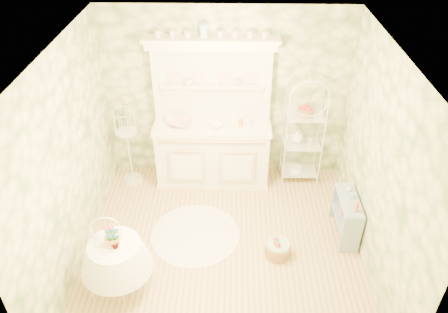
{
  "coord_description": "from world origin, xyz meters",
  "views": [
    {
      "loc": [
        0.1,
        -4.06,
        4.32
      ],
      "look_at": [
        0.0,
        0.5,
        1.15
      ],
      "focal_mm": 35.0,
      "sensor_mm": 36.0,
      "label": 1
    }
  ],
  "objects_px": {
    "birdcage_stand": "(127,140)",
    "kitchen_dresser": "(212,117)",
    "cafe_chair": "(108,266)",
    "round_table": "(118,267)",
    "bakers_rack": "(303,134)",
    "floor_basket": "(278,248)",
    "side_shelf": "(346,217)"
  },
  "relations": [
    {
      "from": "round_table",
      "to": "floor_basket",
      "type": "height_order",
      "value": "round_table"
    },
    {
      "from": "kitchen_dresser",
      "to": "bakers_rack",
      "type": "distance_m",
      "value": 1.41
    },
    {
      "from": "kitchen_dresser",
      "to": "side_shelf",
      "type": "bearing_deg",
      "value": -32.83
    },
    {
      "from": "kitchen_dresser",
      "to": "floor_basket",
      "type": "height_order",
      "value": "kitchen_dresser"
    },
    {
      "from": "kitchen_dresser",
      "to": "birdcage_stand",
      "type": "height_order",
      "value": "kitchen_dresser"
    },
    {
      "from": "kitchen_dresser",
      "to": "bakers_rack",
      "type": "height_order",
      "value": "kitchen_dresser"
    },
    {
      "from": "side_shelf",
      "to": "floor_basket",
      "type": "distance_m",
      "value": 1.03
    },
    {
      "from": "round_table",
      "to": "floor_basket",
      "type": "distance_m",
      "value": 2.02
    },
    {
      "from": "birdcage_stand",
      "to": "side_shelf",
      "type": "bearing_deg",
      "value": -19.87
    },
    {
      "from": "side_shelf",
      "to": "bakers_rack",
      "type": "bearing_deg",
      "value": 113.66
    },
    {
      "from": "cafe_chair",
      "to": "birdcage_stand",
      "type": "relative_size",
      "value": 0.57
    },
    {
      "from": "side_shelf",
      "to": "cafe_chair",
      "type": "height_order",
      "value": "cafe_chair"
    },
    {
      "from": "bakers_rack",
      "to": "side_shelf",
      "type": "relative_size",
      "value": 2.39
    },
    {
      "from": "bakers_rack",
      "to": "floor_basket",
      "type": "bearing_deg",
      "value": -105.42
    },
    {
      "from": "kitchen_dresser",
      "to": "bakers_rack",
      "type": "relative_size",
      "value": 1.38
    },
    {
      "from": "side_shelf",
      "to": "floor_basket",
      "type": "bearing_deg",
      "value": -153.12
    },
    {
      "from": "round_table",
      "to": "cafe_chair",
      "type": "bearing_deg",
      "value": -147.62
    },
    {
      "from": "bakers_rack",
      "to": "cafe_chair",
      "type": "height_order",
      "value": "bakers_rack"
    },
    {
      "from": "round_table",
      "to": "floor_basket",
      "type": "xyz_separation_m",
      "value": [
        1.93,
        0.55,
        -0.22
      ]
    },
    {
      "from": "kitchen_dresser",
      "to": "side_shelf",
      "type": "relative_size",
      "value": 3.3
    },
    {
      "from": "round_table",
      "to": "birdcage_stand",
      "type": "relative_size",
      "value": 0.44
    },
    {
      "from": "bakers_rack",
      "to": "birdcage_stand",
      "type": "xyz_separation_m",
      "value": [
        -2.66,
        -0.13,
        -0.08
      ]
    },
    {
      "from": "side_shelf",
      "to": "floor_basket",
      "type": "xyz_separation_m",
      "value": [
        -0.93,
        -0.41,
        -0.18
      ]
    },
    {
      "from": "kitchen_dresser",
      "to": "cafe_chair",
      "type": "bearing_deg",
      "value": -116.63
    },
    {
      "from": "cafe_chair",
      "to": "side_shelf",
      "type": "bearing_deg",
      "value": 13.49
    },
    {
      "from": "birdcage_stand",
      "to": "kitchen_dresser",
      "type": "bearing_deg",
      "value": 2.63
    },
    {
      "from": "cafe_chair",
      "to": "floor_basket",
      "type": "distance_m",
      "value": 2.14
    },
    {
      "from": "bakers_rack",
      "to": "side_shelf",
      "type": "height_order",
      "value": "bakers_rack"
    },
    {
      "from": "kitchen_dresser",
      "to": "cafe_chair",
      "type": "relative_size",
      "value": 2.65
    },
    {
      "from": "cafe_chair",
      "to": "kitchen_dresser",
      "type": "bearing_deg",
      "value": 57.72
    },
    {
      "from": "side_shelf",
      "to": "cafe_chair",
      "type": "xyz_separation_m",
      "value": [
        -2.96,
        -1.03,
        0.13
      ]
    },
    {
      "from": "round_table",
      "to": "birdcage_stand",
      "type": "xyz_separation_m",
      "value": [
        -0.27,
        2.1,
        0.42
      ]
    }
  ]
}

